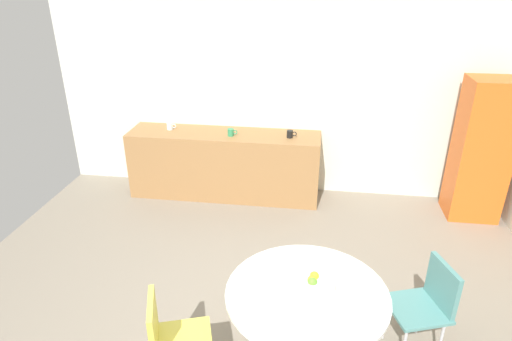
# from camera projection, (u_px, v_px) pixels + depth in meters

# --- Properties ---
(wall_back) EXTENTS (6.00, 0.10, 2.60)m
(wall_back) POSITION_uv_depth(u_px,v_px,m) (276.00, 99.00, 5.84)
(wall_back) COLOR silver
(wall_back) RESTS_ON ground_plane
(counter_block) EXTENTS (2.55, 0.60, 0.90)m
(counter_block) POSITION_uv_depth(u_px,v_px,m) (225.00, 164.00, 5.97)
(counter_block) COLOR #9E7042
(counter_block) RESTS_ON ground_plane
(locker_cabinet) EXTENTS (0.60, 0.50, 1.76)m
(locker_cabinet) POSITION_uv_depth(u_px,v_px,m) (482.00, 151.00, 5.29)
(locker_cabinet) COLOR orange
(locker_cabinet) RESTS_ON ground_plane
(round_table) EXTENTS (1.20, 1.20, 0.75)m
(round_table) POSITION_uv_depth(u_px,v_px,m) (306.00, 305.00, 3.22)
(round_table) COLOR silver
(round_table) RESTS_ON ground_plane
(chair_teal) EXTENTS (0.53, 0.53, 0.83)m
(chair_teal) POSITION_uv_depth(u_px,v_px,m) (429.00, 299.00, 3.44)
(chair_teal) COLOR silver
(chair_teal) RESTS_ON ground_plane
(chair_yellow) EXTENTS (0.53, 0.53, 0.83)m
(chair_yellow) POSITION_uv_depth(u_px,v_px,m) (168.00, 335.00, 3.10)
(chair_yellow) COLOR silver
(chair_yellow) RESTS_ON ground_plane
(fruit_bowl) EXTENTS (0.28, 0.28, 0.11)m
(fruit_bowl) POSITION_uv_depth(u_px,v_px,m) (316.00, 283.00, 3.20)
(fruit_bowl) COLOR silver
(fruit_bowl) RESTS_ON round_table
(mug_white) EXTENTS (0.13, 0.08, 0.09)m
(mug_white) POSITION_uv_depth(u_px,v_px,m) (170.00, 126.00, 5.89)
(mug_white) COLOR white
(mug_white) RESTS_ON counter_block
(mug_green) EXTENTS (0.13, 0.08, 0.09)m
(mug_green) POSITION_uv_depth(u_px,v_px,m) (231.00, 132.00, 5.67)
(mug_green) COLOR #338C59
(mug_green) RESTS_ON counter_block
(mug_red) EXTENTS (0.13, 0.08, 0.09)m
(mug_red) POSITION_uv_depth(u_px,v_px,m) (290.00, 134.00, 5.61)
(mug_red) COLOR black
(mug_red) RESTS_ON counter_block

